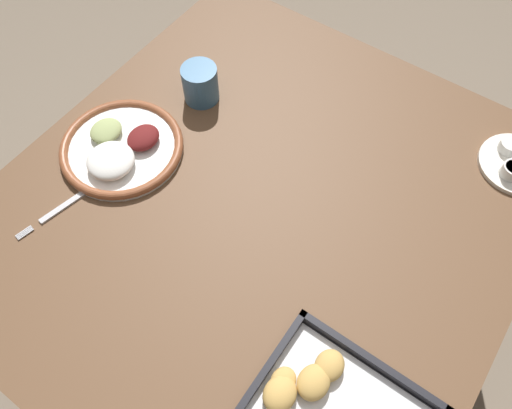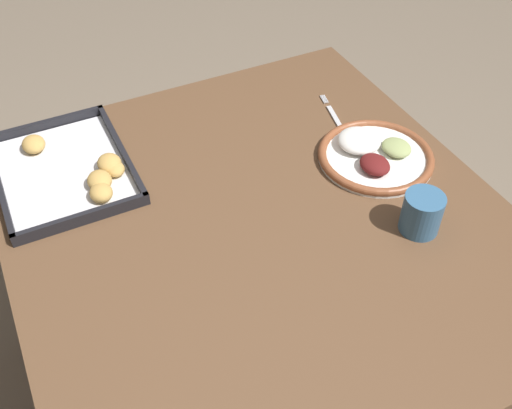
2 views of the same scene
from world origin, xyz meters
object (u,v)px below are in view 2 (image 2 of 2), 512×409
(drinking_cup, at_px, (422,213))
(fork, at_px, (336,119))
(baking_tray, at_px, (71,170))
(dinner_plate, at_px, (374,155))

(drinking_cup, bearing_deg, fork, -6.54)
(fork, relative_size, drinking_cup, 2.16)
(fork, xyz_separation_m, drinking_cup, (-0.40, 0.05, 0.04))
(fork, height_order, baking_tray, baking_tray)
(dinner_plate, relative_size, baking_tray, 0.73)
(baking_tray, height_order, drinking_cup, drinking_cup)
(fork, xyz_separation_m, baking_tray, (0.09, 0.65, 0.01))
(dinner_plate, distance_m, fork, 0.17)
(dinner_plate, distance_m, baking_tray, 0.70)
(baking_tray, bearing_deg, dinner_plate, -111.69)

